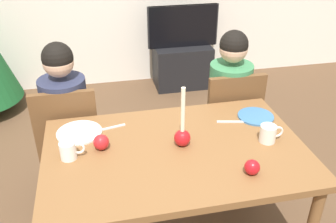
{
  "coord_description": "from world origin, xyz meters",
  "views": [
    {
      "loc": [
        -0.38,
        -1.57,
        1.9
      ],
      "look_at": [
        0.0,
        0.2,
        0.87
      ],
      "focal_mm": 39.47,
      "sensor_mm": 36.0,
      "label": 1
    }
  ],
  "objects_px": {
    "tv_stand": "(182,66)",
    "plate_right": "(256,116)",
    "dining_table": "(176,161)",
    "tv": "(183,26)",
    "mug_left": "(69,150)",
    "apple_by_left_plate": "(252,167)",
    "mug_right": "(268,134)",
    "person_right_child": "(228,110)",
    "person_left_child": "(68,128)",
    "chair_left": "(69,137)",
    "apple_near_candle": "(101,142)",
    "candle_centerpiece": "(182,134)",
    "plate_left": "(79,133)",
    "chair_right": "(229,119)"
  },
  "relations": [
    {
      "from": "dining_table",
      "to": "apple_by_left_plate",
      "type": "distance_m",
      "value": 0.43
    },
    {
      "from": "tv_stand",
      "to": "plate_right",
      "type": "xyz_separation_m",
      "value": [
        -0.06,
        -2.07,
        0.52
      ]
    },
    {
      "from": "mug_right",
      "to": "plate_right",
      "type": "bearing_deg",
      "value": 80.41
    },
    {
      "from": "person_left_child",
      "to": "plate_right",
      "type": "distance_m",
      "value": 1.24
    },
    {
      "from": "mug_left",
      "to": "tv_stand",
      "type": "bearing_deg",
      "value": 62.63
    },
    {
      "from": "tv_stand",
      "to": "apple_near_candle",
      "type": "height_order",
      "value": "apple_near_candle"
    },
    {
      "from": "chair_left",
      "to": "tv_stand",
      "type": "height_order",
      "value": "chair_left"
    },
    {
      "from": "dining_table",
      "to": "tv_stand",
      "type": "height_order",
      "value": "dining_table"
    },
    {
      "from": "plate_left",
      "to": "plate_right",
      "type": "bearing_deg",
      "value": -2.07
    },
    {
      "from": "person_left_child",
      "to": "mug_left",
      "type": "distance_m",
      "value": 0.65
    },
    {
      "from": "mug_right",
      "to": "apple_by_left_plate",
      "type": "xyz_separation_m",
      "value": [
        -0.2,
        -0.24,
        -0.01
      ]
    },
    {
      "from": "chair_right",
      "to": "plate_right",
      "type": "distance_m",
      "value": 0.45
    },
    {
      "from": "tv_stand",
      "to": "dining_table",
      "type": "bearing_deg",
      "value": -105.03
    },
    {
      "from": "chair_left",
      "to": "mug_left",
      "type": "bearing_deg",
      "value": -85.6
    },
    {
      "from": "plate_left",
      "to": "mug_left",
      "type": "relative_size",
      "value": 2.01
    },
    {
      "from": "dining_table",
      "to": "chair_left",
      "type": "distance_m",
      "value": 0.87
    },
    {
      "from": "person_left_child",
      "to": "apple_by_left_plate",
      "type": "xyz_separation_m",
      "value": [
        0.91,
        -0.92,
        0.22
      ]
    },
    {
      "from": "mug_right",
      "to": "apple_by_left_plate",
      "type": "height_order",
      "value": "mug_right"
    },
    {
      "from": "apple_near_candle",
      "to": "plate_right",
      "type": "bearing_deg",
      "value": 8.39
    },
    {
      "from": "dining_table",
      "to": "tv_stand",
      "type": "relative_size",
      "value": 2.19
    },
    {
      "from": "plate_right",
      "to": "apple_by_left_plate",
      "type": "relative_size",
      "value": 2.87
    },
    {
      "from": "chair_left",
      "to": "plate_left",
      "type": "relative_size",
      "value": 3.51
    },
    {
      "from": "plate_left",
      "to": "apple_by_left_plate",
      "type": "height_order",
      "value": "apple_by_left_plate"
    },
    {
      "from": "tv",
      "to": "person_left_child",
      "type": "bearing_deg",
      "value": -126.18
    },
    {
      "from": "apple_near_candle",
      "to": "plate_left",
      "type": "bearing_deg",
      "value": 123.41
    },
    {
      "from": "candle_centerpiece",
      "to": "apple_near_candle",
      "type": "height_order",
      "value": "candle_centerpiece"
    },
    {
      "from": "chair_left",
      "to": "plate_left",
      "type": "bearing_deg",
      "value": -74.91
    },
    {
      "from": "mug_left",
      "to": "chair_left",
      "type": "bearing_deg",
      "value": 94.4
    },
    {
      "from": "person_right_child",
      "to": "tv",
      "type": "bearing_deg",
      "value": 87.46
    },
    {
      "from": "candle_centerpiece",
      "to": "apple_by_left_plate",
      "type": "xyz_separation_m",
      "value": [
        0.27,
        -0.31,
        -0.03
      ]
    },
    {
      "from": "person_right_child",
      "to": "apple_by_left_plate",
      "type": "distance_m",
      "value": 0.97
    },
    {
      "from": "chair_left",
      "to": "tv",
      "type": "relative_size",
      "value": 1.14
    },
    {
      "from": "plate_right",
      "to": "chair_right",
      "type": "bearing_deg",
      "value": 91.93
    },
    {
      "from": "chair_right",
      "to": "apple_by_left_plate",
      "type": "bearing_deg",
      "value": -104.59
    },
    {
      "from": "tv",
      "to": "apple_by_left_plate",
      "type": "xyz_separation_m",
      "value": [
        -0.3,
        -2.58,
        0.08
      ]
    },
    {
      "from": "plate_left",
      "to": "mug_right",
      "type": "height_order",
      "value": "mug_right"
    },
    {
      "from": "mug_left",
      "to": "plate_left",
      "type": "bearing_deg",
      "value": 77.75
    },
    {
      "from": "dining_table",
      "to": "person_right_child",
      "type": "bearing_deg",
      "value": 49.65
    },
    {
      "from": "person_left_child",
      "to": "apple_by_left_plate",
      "type": "bearing_deg",
      "value": -45.15
    },
    {
      "from": "plate_right",
      "to": "apple_by_left_plate",
      "type": "bearing_deg",
      "value": -115.86
    },
    {
      "from": "mug_left",
      "to": "apple_by_left_plate",
      "type": "distance_m",
      "value": 0.92
    },
    {
      "from": "dining_table",
      "to": "tv",
      "type": "relative_size",
      "value": 1.77
    },
    {
      "from": "chair_left",
      "to": "chair_right",
      "type": "distance_m",
      "value": 1.14
    },
    {
      "from": "plate_left",
      "to": "tv_stand",
      "type": "bearing_deg",
      "value": 61.15
    },
    {
      "from": "apple_near_candle",
      "to": "apple_by_left_plate",
      "type": "distance_m",
      "value": 0.79
    },
    {
      "from": "plate_right",
      "to": "mug_left",
      "type": "xyz_separation_m",
      "value": [
        -1.11,
        -0.19,
        0.04
      ]
    },
    {
      "from": "tv",
      "to": "mug_right",
      "type": "height_order",
      "value": "tv"
    },
    {
      "from": "tv",
      "to": "plate_right",
      "type": "distance_m",
      "value": 2.08
    },
    {
      "from": "chair_right",
      "to": "plate_right",
      "type": "relative_size",
      "value": 4.12
    },
    {
      "from": "dining_table",
      "to": "tv",
      "type": "xyz_separation_m",
      "value": [
        0.62,
        2.3,
        0.04
      ]
    }
  ]
}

